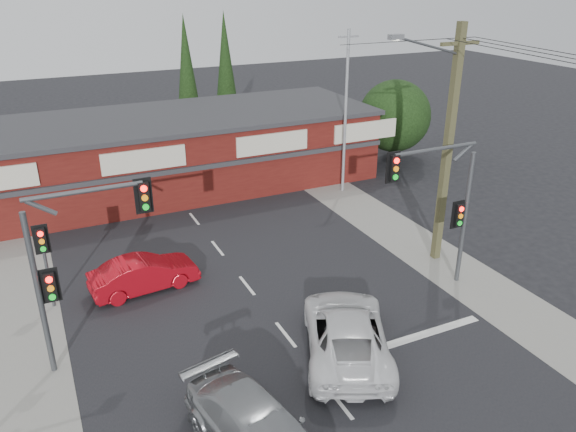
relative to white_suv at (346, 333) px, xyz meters
name	(u,v)px	position (x,y,z in m)	size (l,w,h in m)	color
ground	(293,344)	(-1.39, 1.18, -0.79)	(120.00, 120.00, 0.00)	black
road_strip	(241,278)	(-1.39, 6.18, -0.78)	(14.00, 70.00, 0.01)	black
verge_left	(18,328)	(-9.89, 6.18, -0.78)	(3.00, 70.00, 0.02)	gray
verge_right	(408,239)	(7.11, 6.18, -0.78)	(3.00, 70.00, 0.02)	gray
stop_line	(403,341)	(2.11, -0.32, -0.77)	(6.50, 0.35, 0.01)	silver
white_suv	(346,333)	(0.00, 0.00, 0.00)	(2.62, 5.68, 1.58)	silver
red_sedan	(144,274)	(-5.16, 6.96, -0.09)	(1.47, 4.22, 1.39)	#A70A14
lane_dashes	(286,334)	(-1.39, 1.74, -0.77)	(0.12, 38.72, 0.01)	silver
shop_building	(148,154)	(-2.39, 18.17, 1.34)	(27.30, 8.40, 4.22)	#4A110E
tree_cluster	(393,119)	(13.30, 16.63, 2.11)	(5.90, 5.10, 5.50)	#2D2116
conifer_near	(187,71)	(2.11, 25.18, 4.69)	(1.80, 1.80, 9.25)	#2D2116
conifer_far	(225,64)	(5.61, 27.18, 4.69)	(1.80, 1.80, 9.25)	#2D2116
traffic_mast_left	(71,254)	(-7.82, 3.19, 3.14)	(3.77, 0.27, 5.97)	#47494C
traffic_mast_right	(445,196)	(5.47, 2.19, 3.16)	(3.96, 0.27, 5.97)	#47494C
pedestal_signal	(43,250)	(-8.59, 7.19, 1.62)	(0.55, 0.27, 3.38)	#47494C
utility_pole	(446,141)	(6.97, 4.17, 4.61)	(4.38, 0.59, 10.00)	brown
steel_pole	(346,111)	(7.61, 13.18, 3.91)	(1.20, 0.16, 9.00)	gray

